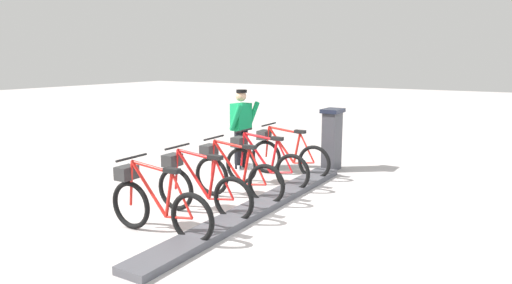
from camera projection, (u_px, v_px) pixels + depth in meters
ground_plane at (259, 210)px, 7.11m from camera, size 60.00×60.00×0.00m
dock_rail_base at (259, 207)px, 7.10m from camera, size 0.44×5.36×0.10m
payment_kiosk at (332, 138)px, 9.55m from camera, size 0.36×0.52×1.28m
bike_docked_0 at (286, 155)px, 9.10m from camera, size 1.72×0.54×1.02m
bike_docked_1 at (262, 163)px, 8.34m from camera, size 1.72×0.54×1.02m
bike_docked_2 at (234, 174)px, 7.57m from camera, size 1.72×0.54×1.02m
bike_docked_3 at (199, 187)px, 6.80m from camera, size 1.72×0.54×1.02m
bike_docked_4 at (156, 204)px, 6.04m from camera, size 1.72×0.54×1.02m
worker_near_rack at (241, 126)px, 9.62m from camera, size 0.53×0.67×1.66m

